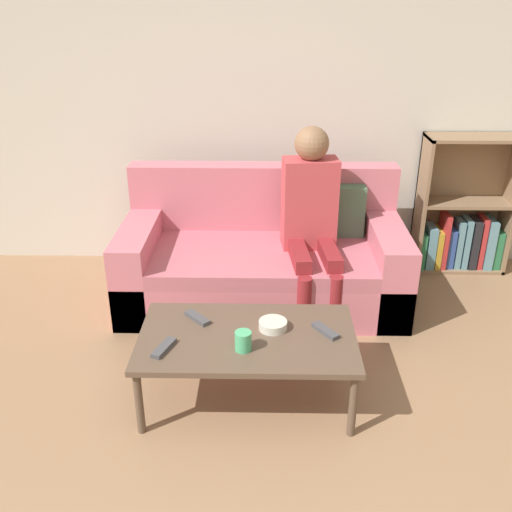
% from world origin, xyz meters
% --- Properties ---
extents(wall_back, '(12.00, 0.06, 2.60)m').
position_xyz_m(wall_back, '(0.00, 2.89, 1.30)').
color(wall_back, beige).
rests_on(wall_back, ground_plane).
extents(couch, '(1.89, 0.92, 0.86)m').
position_xyz_m(couch, '(0.12, 2.22, 0.28)').
color(couch, '#D1707F').
rests_on(couch, ground_plane).
extents(bookshelf, '(0.68, 0.28, 1.03)m').
position_xyz_m(bookshelf, '(1.62, 2.73, 0.38)').
color(bookshelf, '#8E7051').
rests_on(bookshelf, ground_plane).
extents(coffee_table, '(1.10, 0.64, 0.38)m').
position_xyz_m(coffee_table, '(0.05, 1.11, 0.35)').
color(coffee_table, brown).
rests_on(coffee_table, ground_plane).
extents(person_adult, '(0.38, 0.66, 1.21)m').
position_xyz_m(person_adult, '(0.43, 2.13, 0.69)').
color(person_adult, maroon).
rests_on(person_adult, ground_plane).
extents(cup_near, '(0.08, 0.08, 0.10)m').
position_xyz_m(cup_near, '(0.03, 0.98, 0.43)').
color(cup_near, '#4CB77A').
rests_on(cup_near, coffee_table).
extents(tv_remote_0, '(0.15, 0.16, 0.02)m').
position_xyz_m(tv_remote_0, '(-0.22, 1.25, 0.39)').
color(tv_remote_0, '#47474C').
rests_on(tv_remote_0, coffee_table).
extents(tv_remote_1, '(0.11, 0.18, 0.02)m').
position_xyz_m(tv_remote_1, '(-0.36, 0.97, 0.39)').
color(tv_remote_1, '#47474C').
rests_on(tv_remote_1, coffee_table).
extents(tv_remote_2, '(0.14, 0.17, 0.02)m').
position_xyz_m(tv_remote_2, '(0.44, 1.14, 0.39)').
color(tv_remote_2, '#47474C').
rests_on(tv_remote_2, coffee_table).
extents(snack_bowl, '(0.15, 0.15, 0.05)m').
position_xyz_m(snack_bowl, '(0.18, 1.17, 0.41)').
color(snack_bowl, beige).
rests_on(snack_bowl, coffee_table).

